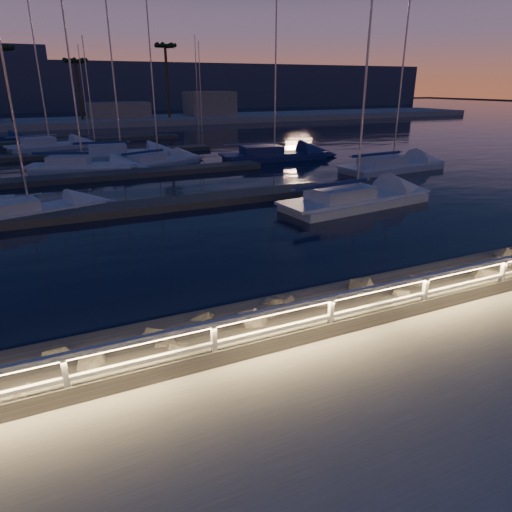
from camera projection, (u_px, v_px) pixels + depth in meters
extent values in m
plane|color=#A9A598|center=(294.00, 343.00, 10.85)|extent=(400.00, 400.00, 0.00)
cube|color=#A9A598|center=(358.00, 410.00, 8.76)|extent=(240.00, 5.00, 0.20)
cube|color=#676258|center=(266.00, 326.00, 12.23)|extent=(240.00, 3.45, 1.29)
plane|color=black|center=(67.00, 123.00, 78.96)|extent=(320.00, 320.00, 0.00)
plane|color=black|center=(293.00, 385.00, 11.27)|extent=(400.00, 400.00, 0.00)
cube|color=silver|center=(66.00, 379.00, 8.71)|extent=(0.11, 0.11, 1.00)
cube|color=silver|center=(214.00, 344.00, 9.89)|extent=(0.11, 0.11, 1.00)
cube|color=silver|center=(331.00, 316.00, 11.07)|extent=(0.11, 0.11, 1.00)
cube|color=silver|center=(425.00, 294.00, 12.24)|extent=(0.11, 0.11, 1.00)
cube|color=silver|center=(502.00, 275.00, 13.42)|extent=(0.11, 0.11, 1.00)
cube|color=silver|center=(295.00, 306.00, 10.50)|extent=(44.00, 0.12, 0.12)
cube|color=silver|center=(295.00, 325.00, 10.67)|extent=(44.00, 0.09, 0.09)
cube|color=#F3BD6D|center=(296.00, 309.00, 10.51)|extent=(44.00, 0.04, 0.03)
sphere|color=#676258|center=(285.00, 308.00, 13.39)|extent=(0.91, 0.91, 0.91)
sphere|color=#676258|center=(242.00, 336.00, 11.35)|extent=(0.99, 0.99, 0.99)
sphere|color=#676258|center=(473.00, 280.00, 14.67)|extent=(0.93, 0.93, 0.93)
cube|color=#524C43|center=(148.00, 206.00, 24.57)|extent=(22.00, 2.00, 0.40)
cube|color=#524C43|center=(118.00, 175.00, 33.06)|extent=(22.00, 2.00, 0.40)
cube|color=#524C43|center=(97.00, 153.00, 43.24)|extent=(22.00, 2.00, 0.40)
cube|color=#524C43|center=(85.00, 140.00, 53.43)|extent=(22.00, 2.00, 0.40)
cube|color=#A9A598|center=(70.00, 123.00, 73.73)|extent=(160.00, 14.00, 1.20)
cube|color=gray|center=(118.00, 112.00, 77.19)|extent=(10.00, 6.00, 3.00)
cube|color=gray|center=(209.00, 106.00, 82.35)|extent=(8.00, 7.00, 4.60)
cylinder|color=#513826|center=(7.00, 85.00, 66.81)|extent=(0.44, 0.44, 10.50)
cylinder|color=#513826|center=(79.00, 90.00, 71.86)|extent=(0.44, 0.44, 9.00)
cylinder|color=#513826|center=(167.00, 82.00, 76.07)|extent=(0.44, 0.44, 11.50)
cube|color=#353D52|center=(52.00, 91.00, 119.77)|extent=(220.00, 30.00, 14.00)
cube|color=silver|center=(31.00, 215.00, 23.04)|extent=(6.95, 3.86, 0.48)
cube|color=silver|center=(30.00, 210.00, 22.93)|extent=(7.39, 3.69, 0.13)
cube|color=silver|center=(9.00, 207.00, 22.27)|extent=(2.91, 2.27, 0.56)
cylinder|color=#A2A2A7|center=(8.00, 87.00, 20.87)|extent=(0.10, 0.10, 11.46)
cube|color=silver|center=(356.00, 203.00, 25.40)|extent=(8.91, 3.87, 0.58)
cube|color=silver|center=(356.00, 197.00, 25.27)|extent=(9.58, 3.53, 0.16)
cube|color=silver|center=(340.00, 193.00, 24.55)|extent=(3.59, 2.54, 0.68)
cylinder|color=#A2A2A7|center=(368.00, 46.00, 22.58)|extent=(0.13, 0.13, 14.99)
cylinder|color=#A2A2A7|center=(332.00, 184.00, 24.07)|extent=(5.37, 0.72, 0.08)
cube|color=silver|center=(159.00, 164.00, 38.02)|extent=(7.29, 4.75, 0.50)
cube|color=silver|center=(158.00, 160.00, 37.90)|extent=(7.69, 4.64, 0.14)
cube|color=silver|center=(148.00, 157.00, 37.13)|extent=(3.15, 2.62, 0.59)
cylinder|color=#A2A2A7|center=(152.00, 81.00, 35.74)|extent=(0.11, 0.11, 12.03)
cylinder|color=#A2A2A7|center=(143.00, 152.00, 36.64)|extent=(4.04, 1.70, 0.07)
cube|color=silver|center=(392.00, 169.00, 35.76)|extent=(8.77, 3.59, 0.57)
cube|color=silver|center=(393.00, 164.00, 35.63)|extent=(9.44, 3.23, 0.16)
cube|color=silver|center=(382.00, 160.00, 34.95)|extent=(3.50, 2.42, 0.68)
cylinder|color=#A2A2A7|center=(404.00, 59.00, 32.97)|extent=(0.13, 0.13, 14.85)
cylinder|color=#A2A2A7|center=(377.00, 154.00, 34.49)|extent=(5.33, 0.55, 0.08)
cube|color=silver|center=(84.00, 170.00, 35.27)|extent=(7.95, 4.89, 0.59)
cube|color=silver|center=(83.00, 165.00, 35.14)|extent=(8.42, 4.75, 0.16)
cube|color=silver|center=(69.00, 160.00, 34.91)|extent=(3.40, 2.76, 0.69)
cylinder|color=#A2A2A7|center=(71.00, 72.00, 32.78)|extent=(0.13, 0.13, 13.10)
cylinder|color=#A2A2A7|center=(61.00, 153.00, 34.68)|extent=(4.47, 1.66, 0.09)
cube|color=silver|center=(122.00, 157.00, 41.75)|extent=(8.55, 3.58, 0.60)
cube|color=silver|center=(121.00, 152.00, 41.61)|extent=(9.20, 3.24, 0.16)
cube|color=silver|center=(108.00, 149.00, 41.12)|extent=(3.43, 2.39, 0.71)
cylinder|color=#A2A2A7|center=(112.00, 65.00, 39.02)|extent=(0.13, 0.13, 14.45)
cylinder|color=#A2A2A7|center=(100.00, 143.00, 40.75)|extent=(5.18, 0.60, 0.09)
cube|color=navy|center=(274.00, 158.00, 41.00)|extent=(9.21, 3.94, 0.60)
cube|color=navy|center=(274.00, 154.00, 40.86)|extent=(9.90, 3.57, 0.16)
cube|color=navy|center=(261.00, 150.00, 40.36)|extent=(3.70, 2.60, 0.71)
cylinder|color=#A2A2A7|center=(276.00, 58.00, 38.08)|extent=(0.13, 0.13, 15.51)
cylinder|color=#A2A2A7|center=(255.00, 144.00, 39.98)|extent=(5.56, 0.70, 0.09)
cube|color=silver|center=(51.00, 148.00, 47.31)|extent=(8.21, 4.50, 0.61)
cube|color=silver|center=(50.00, 144.00, 47.18)|extent=(8.74, 4.29, 0.17)
cube|color=silver|center=(38.00, 141.00, 46.39)|extent=(3.43, 2.66, 0.72)
cylinder|color=#A2A2A7|center=(39.00, 73.00, 44.74)|extent=(0.13, 0.13, 13.56)
cylinder|color=#A2A2A7|center=(32.00, 136.00, 45.87)|extent=(4.74, 1.33, 0.09)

